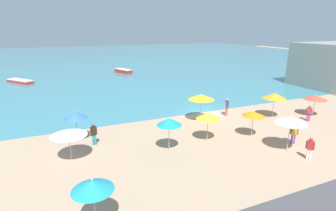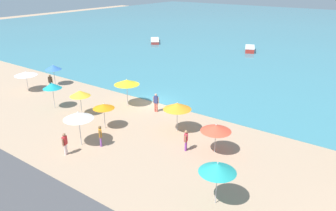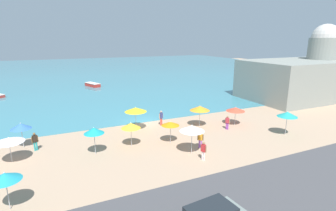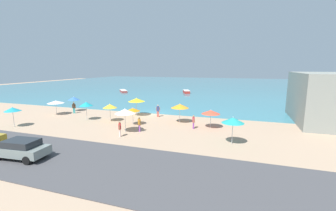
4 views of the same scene
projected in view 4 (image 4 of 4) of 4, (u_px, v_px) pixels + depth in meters
ground_plane at (153, 114)px, 34.35m from camera, size 160.00×160.00×0.00m
sea at (208, 85)px, 85.67m from camera, size 150.00×110.00×0.05m
coastal_road at (65, 159)px, 17.55m from camera, size 80.00×8.00×0.06m
beach_umbrella_0 at (136, 100)px, 32.41m from camera, size 2.41×2.41×2.66m
beach_umbrella_1 at (233, 120)px, 20.59m from camera, size 2.05×2.05×2.60m
beach_umbrella_2 at (180, 106)px, 28.50m from camera, size 2.26×2.26×2.50m
beach_umbrella_3 at (74, 98)px, 35.81m from camera, size 1.80×1.80×2.40m
beach_umbrella_4 at (12, 109)px, 26.48m from camera, size 1.81×1.81×2.45m
beach_umbrella_5 at (110, 106)px, 29.19m from camera, size 1.82×1.82×2.38m
beach_umbrella_6 at (133, 110)px, 27.35m from camera, size 1.75×1.75×2.20m
beach_umbrella_7 at (125, 111)px, 24.25m from camera, size 2.20×2.20×2.68m
beach_umbrella_8 at (86, 104)px, 29.87m from camera, size 1.74×1.74×2.53m
beach_umbrella_9 at (56, 102)px, 33.26m from camera, size 2.36×2.36×2.19m
beach_umbrella_10 at (211, 112)px, 26.10m from camera, size 2.16×2.16×2.19m
bather_0 at (194, 121)px, 25.96m from camera, size 0.34×0.54×1.59m
bather_1 at (74, 107)px, 34.45m from camera, size 0.54×0.32×1.72m
bather_2 at (120, 128)px, 22.97m from camera, size 0.34×0.53×1.64m
bather_3 at (139, 124)px, 24.74m from camera, size 0.45×0.41×1.63m
bather_4 at (158, 110)px, 31.99m from camera, size 0.55×0.32×1.77m
parked_car_1 at (20, 148)px, 17.43m from camera, size 4.50×2.30×1.50m
skiff_nearshore at (186, 92)px, 60.44m from camera, size 2.85×4.43×0.74m
skiff_offshore at (123, 91)px, 63.07m from camera, size 4.19×4.84×0.54m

